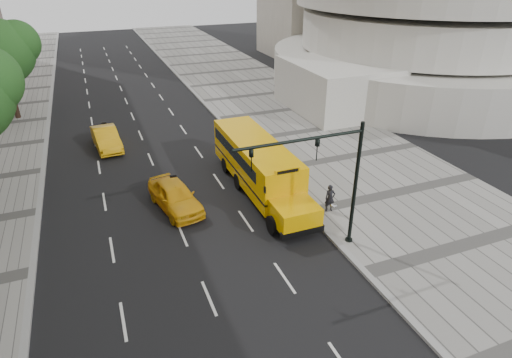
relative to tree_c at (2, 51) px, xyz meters
name	(u,v)px	position (x,y,z in m)	size (l,w,h in m)	color
ground	(180,188)	(10.40, -17.96, -5.87)	(140.00, 140.00, 0.00)	black
sidewalk_museum	(346,158)	(22.40, -17.96, -5.79)	(12.00, 140.00, 0.15)	gray
curb_museum	(269,171)	(16.40, -17.96, -5.79)	(0.30, 140.00, 0.15)	gray
curb_far	(39,212)	(2.40, -17.96, -5.79)	(0.30, 140.00, 0.15)	gray
tree_c	(2,51)	(0.00, 0.00, 0.00)	(5.94, 5.28, 8.46)	black
school_bus	(257,162)	(14.90, -19.66, -4.10)	(2.96, 11.56, 3.19)	#ECA800
taxi_near	(175,196)	(9.67, -20.23, -5.07)	(1.89, 4.70, 1.60)	#EAA60F
taxi_far	(106,138)	(6.74, -9.72, -5.10)	(1.63, 4.69, 1.54)	#EAA60F
pedestrian	(330,198)	(17.53, -23.89, -4.93)	(0.58, 0.38, 1.58)	black
traffic_signal	(330,175)	(15.59, -26.75, -1.78)	(6.18, 0.36, 6.40)	black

